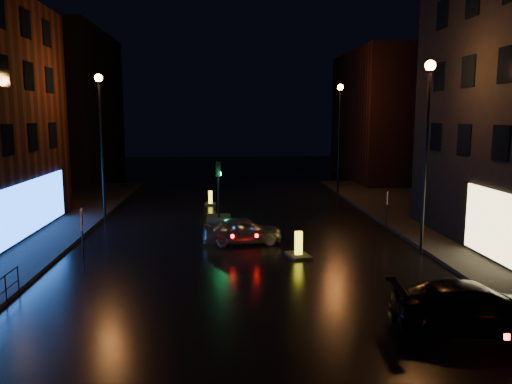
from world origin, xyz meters
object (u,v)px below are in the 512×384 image
dark_sedan (474,307)px  bollard_far (210,202)px  bollard_near (298,251)px  road_sign_left (82,225)px  road_sign_right (387,201)px  traffic_signal (219,211)px  silver_hatchback (242,230)px

dark_sedan → bollard_far: dark_sedan is taller
bollard_near → road_sign_left: 9.02m
road_sign_right → dark_sedan: bearing=102.2°
bollard_far → traffic_signal: bearing=-81.1°
bollard_near → road_sign_right: size_ratio=0.70×
bollard_near → bollard_far: (-4.08, 13.18, -0.03)m
silver_hatchback → road_sign_left: bearing=115.5°
traffic_signal → road_sign_left: bearing=-119.4°
dark_sedan → bollard_near: 8.70m
road_sign_left → dark_sedan: bearing=-38.8°
road_sign_left → road_sign_right: bearing=12.5°
dark_sedan → bollard_far: (-7.90, 20.99, -0.47)m
dark_sedan → road_sign_left: road_sign_left is taller
dark_sedan → bollard_near: bearing=31.4°
road_sign_left → road_sign_right: size_ratio=1.21×
silver_hatchback → road_sign_right: (7.94, 2.67, 0.87)m
silver_hatchback → bollard_near: 3.40m
bollard_near → bollard_far: bearing=95.2°
dark_sedan → road_sign_right: road_sign_right is taller
road_sign_right → traffic_signal: bearing=1.8°
traffic_signal → road_sign_left: (-5.30, -9.39, 1.33)m
dark_sedan → road_sign_right: bearing=-2.6°
silver_hatchback → road_sign_right: size_ratio=1.86×
bollard_near → road_sign_right: (5.61, 5.11, 1.27)m
bollard_near → road_sign_left: road_sign_left is taller
traffic_signal → bollard_near: traffic_signal is taller
bollard_far → bollard_near: bearing=-70.6°
silver_hatchback → road_sign_right: 8.42m
road_sign_right → silver_hatchback: bearing=38.7°
bollard_far → road_sign_right: 12.68m
silver_hatchback → bollard_far: 10.89m
bollard_far → road_sign_right: size_ratio=0.56×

